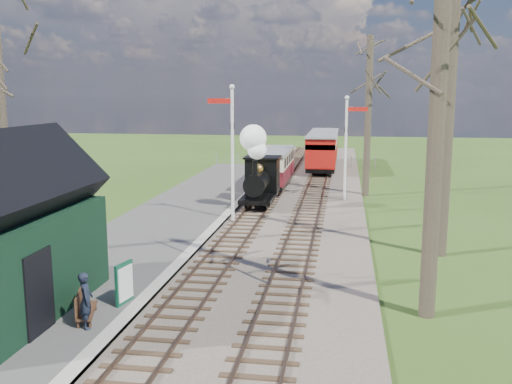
# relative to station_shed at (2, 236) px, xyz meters

# --- Properties ---
(distant_hills) EXTENTS (114.40, 48.00, 22.02)m
(distant_hills) POSITION_rel_station_shed_xyz_m (5.70, 60.38, -18.47)
(distant_hills) COLOR #385B23
(distant_hills) RESTS_ON ground
(ballast_bed) EXTENTS (8.00, 60.00, 0.10)m
(ballast_bed) POSITION_rel_station_shed_xyz_m (5.60, 18.00, -2.22)
(ballast_bed) COLOR brown
(ballast_bed) RESTS_ON ground
(track_near) EXTENTS (1.60, 60.00, 0.15)m
(track_near) POSITION_rel_station_shed_xyz_m (4.30, 18.00, -2.17)
(track_near) COLOR brown
(track_near) RESTS_ON ground
(track_far) EXTENTS (1.60, 60.00, 0.15)m
(track_far) POSITION_rel_station_shed_xyz_m (6.90, 18.00, -2.17)
(track_far) COLOR brown
(track_far) RESTS_ON ground
(platform) EXTENTS (5.00, 44.00, 0.20)m
(platform) POSITION_rel_station_shed_xyz_m (0.80, 10.00, -2.17)
(platform) COLOR #474442
(platform) RESTS_ON ground
(coping_strip) EXTENTS (0.40, 44.00, 0.21)m
(coping_strip) POSITION_rel_station_shed_xyz_m (3.10, 10.00, -2.16)
(coping_strip) COLOR #B2AD9E
(coping_strip) RESTS_ON ground
(station_shed) EXTENTS (3.25, 6.30, 4.78)m
(station_shed) POSITION_rel_station_shed_xyz_m (0.00, 0.00, 0.00)
(station_shed) COLOR black
(station_shed) RESTS_ON platform
(semaphore_near) EXTENTS (1.22, 0.24, 6.22)m
(semaphore_near) POSITION_rel_station_shed_xyz_m (3.53, 12.00, 1.35)
(semaphore_near) COLOR silver
(semaphore_near) RESTS_ON ground
(semaphore_far) EXTENTS (1.22, 0.24, 5.72)m
(semaphore_far) POSITION_rel_station_shed_xyz_m (8.67, 18.00, 1.08)
(semaphore_far) COLOR silver
(semaphore_far) RESTS_ON ground
(bare_trees) EXTENTS (15.51, 22.39, 12.00)m
(bare_trees) POSITION_rel_station_shed_xyz_m (5.63, 6.10, 2.94)
(bare_trees) COLOR #382D23
(bare_trees) RESTS_ON ground
(fence_line) EXTENTS (12.60, 0.08, 1.00)m
(fence_line) POSITION_rel_station_shed_xyz_m (4.60, 32.00, -1.72)
(fence_line) COLOR slate
(fence_line) RESTS_ON ground
(locomotive) EXTENTS (1.67, 3.89, 4.16)m
(locomotive) POSITION_rel_station_shed_xyz_m (4.29, 15.43, -0.33)
(locomotive) COLOR black
(locomotive) RESTS_ON ground
(coach) EXTENTS (1.94, 6.66, 2.04)m
(coach) POSITION_rel_station_shed_xyz_m (4.30, 21.48, -0.85)
(coach) COLOR black
(coach) RESTS_ON ground
(red_carriage_a) EXTENTS (2.18, 5.41, 2.30)m
(red_carriage_a) POSITION_rel_station_shed_xyz_m (6.90, 28.71, -0.69)
(red_carriage_a) COLOR black
(red_carriage_a) RESTS_ON ground
(red_carriage_b) EXTENTS (2.18, 5.41, 2.30)m
(red_carriage_b) POSITION_rel_station_shed_xyz_m (6.90, 34.21, -0.69)
(red_carriage_b) COLOR black
(red_carriage_b) RESTS_ON ground
(sign_board) EXTENTS (0.24, 0.78, 1.14)m
(sign_board) POSITION_rel_station_shed_xyz_m (2.74, 1.18, -1.50)
(sign_board) COLOR #0F462E
(sign_board) RESTS_ON platform
(bench) EXTENTS (0.76, 1.36, 0.75)m
(bench) POSITION_rel_station_shed_xyz_m (2.11, -0.04, -1.72)
(bench) COLOR #432817
(bench) RESTS_ON platform
(person) EXTENTS (0.51, 0.60, 1.40)m
(person) POSITION_rel_station_shed_xyz_m (2.44, -0.53, -1.37)
(person) COLOR black
(person) RESTS_ON platform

